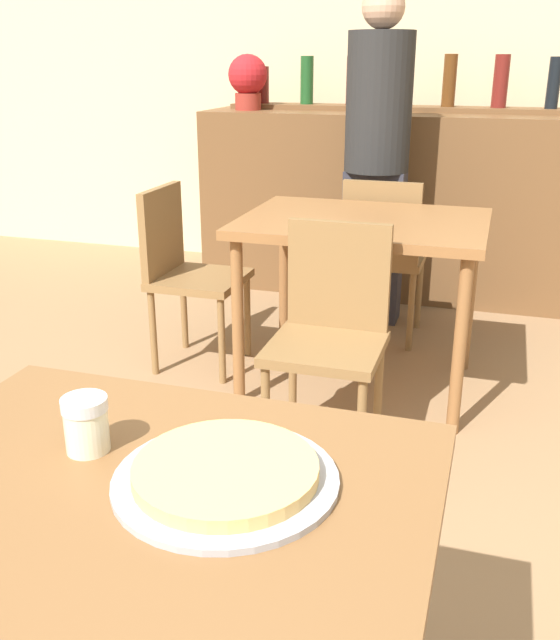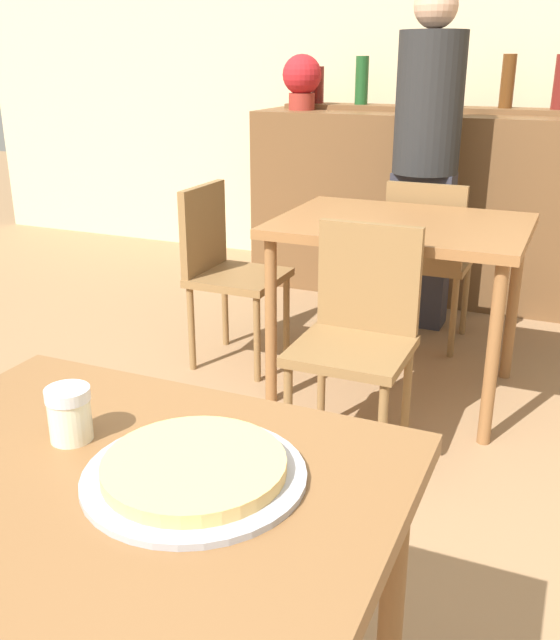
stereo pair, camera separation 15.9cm
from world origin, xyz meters
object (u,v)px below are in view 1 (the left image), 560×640
at_px(chair_far_side_front, 331,324).
at_px(cheese_shaker, 86,424).
at_px(pizza_tray, 226,474).
at_px(chair_far_side_left, 184,265).
at_px(potted_plant, 248,79).
at_px(person_standing, 377,149).
at_px(chair_far_side_back, 383,249).

distance_m(chair_far_side_front, cheese_shaker, 1.45).
bearing_deg(chair_far_side_front, pizza_tray, -83.61).
distance_m(pizza_tray, cheese_shaker, 0.27).
xyz_separation_m(chair_far_side_left, cheese_shaker, (0.73, -1.97, 0.31)).
relative_size(cheese_shaker, potted_plant, 0.31).
distance_m(chair_far_side_front, pizza_tray, 1.47).
height_order(chair_far_side_front, person_standing, person_standing).
xyz_separation_m(chair_far_side_front, chair_far_side_back, (-0.00, 1.12, 0.00)).
relative_size(chair_far_side_left, cheese_shaker, 8.40).
xyz_separation_m(chair_far_side_front, person_standing, (-0.11, 1.44, 0.45)).
bearing_deg(person_standing, chair_far_side_back, -71.33).
height_order(chair_far_side_back, cheese_shaker, cheese_shaker).
relative_size(chair_far_side_front, chair_far_side_left, 1.00).
bearing_deg(chair_far_side_back, chair_far_side_front, 90.00).
height_order(chair_far_side_back, person_standing, person_standing).
bearing_deg(chair_far_side_front, potted_plant, 117.21).
distance_m(cheese_shaker, potted_plant, 3.54).
bearing_deg(pizza_tray, person_standing, 95.34).
bearing_deg(chair_far_side_back, person_standing, -71.33).
relative_size(chair_far_side_back, potted_plant, 2.59).
height_order(chair_far_side_back, potted_plant, potted_plant).
height_order(chair_far_side_left, pizza_tray, chair_far_side_left).
xyz_separation_m(pizza_tray, person_standing, (-0.27, 2.88, 0.18)).
bearing_deg(person_standing, pizza_tray, -84.66).
xyz_separation_m(cheese_shaker, person_standing, (-0.00, 2.85, 0.15)).
height_order(pizza_tray, cheese_shaker, cheese_shaker).
distance_m(chair_far_side_front, person_standing, 1.52).
relative_size(chair_far_side_left, pizza_tray, 2.30).
bearing_deg(chair_far_side_front, chair_far_side_back, 90.00).
distance_m(chair_far_side_left, potted_plant, 1.63).
height_order(chair_far_side_left, person_standing, person_standing).
distance_m(pizza_tray, person_standing, 2.90).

